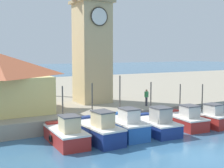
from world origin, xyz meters
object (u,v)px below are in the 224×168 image
object	(u,v)px
fishing_boat_left_outer	(97,130)
dock_worker_near_tower	(146,97)
fishing_boat_center	(184,120)
fishing_boat_far_left	(66,134)
fishing_boat_mid_left	(155,124)
fishing_boat_mid_right	(207,117)
clock_tower	(92,34)
fishing_boat_left_inner	(124,126)

from	to	relation	value
fishing_boat_left_outer	dock_worker_near_tower	world-z (taller)	fishing_boat_left_outer
fishing_boat_center	fishing_boat_far_left	bearing A→B (deg)	178.01
fishing_boat_mid_left	fishing_boat_far_left	bearing A→B (deg)	175.22
fishing_boat_left_outer	fishing_boat_center	xyz separation A→B (m)	(8.29, 0.01, -0.11)
dock_worker_near_tower	fishing_boat_mid_right	bearing A→B (deg)	-62.39
fishing_boat_center	clock_tower	world-z (taller)	clock_tower
fishing_boat_left_inner	fishing_boat_mid_left	world-z (taller)	fishing_boat_left_inner
fishing_boat_mid_left	dock_worker_near_tower	bearing A→B (deg)	61.37
fishing_boat_left_inner	fishing_boat_mid_left	xyz separation A→B (m)	(2.62, -0.49, -0.07)
fishing_boat_far_left	fishing_boat_left_inner	distance (m)	4.67
fishing_boat_mid_left	fishing_boat_center	bearing A→B (deg)	4.31
fishing_boat_far_left	fishing_boat_center	bearing A→B (deg)	-1.99
fishing_boat_mid_right	dock_worker_near_tower	world-z (taller)	fishing_boat_mid_right
fishing_boat_far_left	fishing_boat_mid_left	world-z (taller)	fishing_boat_far_left
fishing_boat_left_inner	fishing_boat_mid_left	bearing A→B (deg)	-10.71
fishing_boat_far_left	fishing_boat_mid_right	size ratio (longest dim) A/B	1.07
dock_worker_near_tower	fishing_boat_left_inner	bearing A→B (deg)	-139.44
fishing_boat_left_outer	clock_tower	size ratio (longest dim) A/B	0.35
fishing_boat_left_inner	fishing_boat_center	distance (m)	5.86
fishing_boat_mid_left	dock_worker_near_tower	size ratio (longest dim) A/B	3.02
fishing_boat_mid_right	clock_tower	size ratio (longest dim) A/B	0.29
fishing_boat_mid_right	fishing_boat_far_left	bearing A→B (deg)	176.73
fishing_boat_left_inner	dock_worker_near_tower	bearing A→B (deg)	40.56
fishing_boat_far_left	clock_tower	distance (m)	13.60
fishing_boat_far_left	dock_worker_near_tower	world-z (taller)	fishing_boat_far_left
fishing_boat_mid_left	fishing_boat_center	world-z (taller)	fishing_boat_mid_left
fishing_boat_mid_right	fishing_boat_center	bearing A→B (deg)	170.95
fishing_boat_center	dock_worker_near_tower	xyz separation A→B (m)	(-0.44, 4.89, 1.34)
fishing_boat_far_left	fishing_boat_mid_left	bearing A→B (deg)	-4.78
fishing_boat_far_left	fishing_boat_left_outer	world-z (taller)	fishing_boat_left_outer
fishing_boat_mid_right	dock_worker_near_tower	size ratio (longest dim) A/B	2.69
fishing_boat_left_outer	fishing_boat_left_inner	world-z (taller)	fishing_boat_left_inner
fishing_boat_far_left	fishing_boat_mid_right	bearing A→B (deg)	-3.27
fishing_boat_mid_left	fishing_boat_left_inner	bearing A→B (deg)	169.29
dock_worker_near_tower	fishing_boat_far_left	bearing A→B (deg)	-155.87
fishing_boat_far_left	fishing_boat_left_inner	xyz separation A→B (m)	(4.67, -0.12, 0.07)
fishing_boat_left_outer	fishing_boat_mid_right	distance (m)	10.60
fishing_boat_left_outer	fishing_boat_mid_right	size ratio (longest dim) A/B	1.19
fishing_boat_center	fishing_boat_left_outer	bearing A→B (deg)	-179.93
fishing_boat_far_left	fishing_boat_left_outer	size ratio (longest dim) A/B	0.90
fishing_boat_left_inner	fishing_boat_mid_right	bearing A→B (deg)	-4.32
fishing_boat_far_left	fishing_boat_left_outer	bearing A→B (deg)	-9.53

